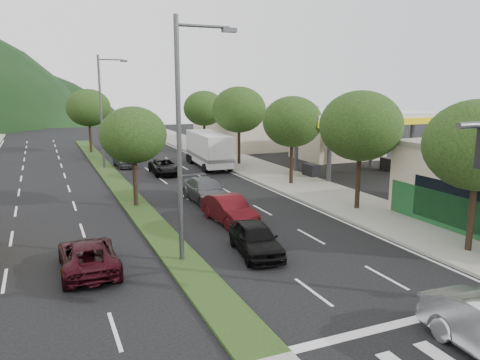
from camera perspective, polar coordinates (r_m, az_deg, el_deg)
name	(u,v)px	position (r m, az deg, el deg)	size (l,w,h in m)	color
sidewalk_right	(267,172)	(40.00, 3.35, 0.92)	(5.00, 90.00, 0.15)	gray
median	(112,177)	(39.19, -15.29, 0.30)	(1.60, 56.00, 0.12)	#1F3914
gas_canopy	(354,119)	(40.31, 13.73, 7.25)	(12.20, 8.20, 5.25)	silver
bldg_right_far	(250,124)	(59.70, 1.24, 6.81)	(10.00, 16.00, 5.20)	beige
tree_r_a	(478,145)	(22.37, 27.05, 3.79)	(4.60, 4.60, 6.63)	black
tree_r_b	(361,126)	(28.11, 14.51, 6.39)	(4.80, 4.80, 6.94)	black
tree_r_c	(292,122)	(34.79, 6.40, 7.08)	(4.40, 4.40, 6.48)	black
tree_r_d	(239,110)	(43.73, -0.12, 8.56)	(5.00, 5.00, 7.17)	black
tree_r_e	(204,108)	(53.08, -4.41, 8.70)	(4.60, 4.60, 6.71)	black
tree_med_near	(133,135)	(28.78, -12.89, 5.36)	(4.00, 4.00, 6.02)	black
tree_med_far	(89,108)	(54.47, -17.98, 8.38)	(4.80, 4.80, 6.94)	black
streetlight_near	(184,129)	(19.02, -6.88, 6.14)	(2.60, 0.25, 10.00)	#47494C
streetlight_mid	(103,106)	(43.54, -16.35, 8.63)	(2.60, 0.25, 10.00)	#47494C
suv_maroon	(88,256)	(19.84, -18.04, -8.76)	(2.15, 4.67, 1.30)	black
car_queue_a	(256,239)	(20.70, 1.92, -7.16)	(1.69, 4.19, 1.43)	black
car_queue_b	(206,190)	(30.08, -4.13, -1.27)	(2.06, 5.06, 1.47)	#55565B
car_queue_c	(229,210)	(25.38, -1.33, -3.62)	(1.55, 4.46, 1.47)	#4B0C12
car_queue_d	(164,167)	(40.04, -9.20, 1.61)	(2.09, 4.52, 1.26)	black
car_queue_e	(124,160)	(44.38, -13.92, 2.42)	(1.59, 3.96, 1.35)	#444549
motorhome	(208,149)	(43.08, -3.87, 3.80)	(3.08, 8.29, 3.12)	silver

